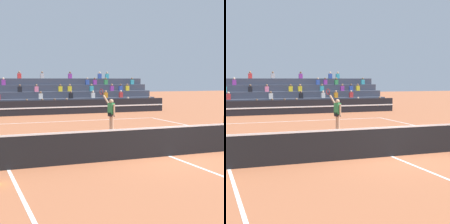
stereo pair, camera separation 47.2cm
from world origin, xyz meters
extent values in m
plane|color=#AD603D|center=(0.00, 0.00, 0.00)|extent=(120.00, 120.00, 0.00)
cube|color=white|center=(0.00, 11.90, 0.00)|extent=(11.00, 0.10, 0.01)
cube|color=white|center=(-5.50, 0.00, 0.00)|extent=(0.10, 23.80, 0.01)
cube|color=white|center=(0.00, 6.43, 0.00)|extent=(8.25, 0.10, 0.01)
cube|color=white|center=(0.00, 0.00, 0.00)|extent=(0.10, 12.85, 0.01)
cube|color=black|center=(0.00, 0.00, 0.50)|extent=(11.90, 0.02, 1.00)
cube|color=white|center=(0.00, 0.00, 1.03)|extent=(11.90, 0.04, 0.06)
cube|color=black|center=(0.00, 16.70, 0.55)|extent=(18.00, 0.24, 1.10)
cube|color=white|center=(0.00, 16.57, 0.55)|extent=(18.00, 0.02, 0.10)
cube|color=#383D4C|center=(0.00, 17.97, 0.28)|extent=(18.48, 0.95, 0.55)
cube|color=#B2B2B7|center=(-0.98, 17.80, 0.77)|extent=(0.32, 0.22, 0.44)
sphere|color=brown|center=(-0.98, 17.80, 1.09)|extent=(0.18, 0.18, 0.18)
cube|color=silver|center=(-0.01, 17.80, 0.77)|extent=(0.32, 0.22, 0.44)
sphere|color=brown|center=(-0.01, 17.80, 1.09)|extent=(0.18, 0.18, 0.18)
cube|color=#2D4CA5|center=(6.34, 17.80, 0.77)|extent=(0.32, 0.22, 0.44)
sphere|color=beige|center=(6.34, 17.80, 1.09)|extent=(0.18, 0.18, 0.18)
cube|color=silver|center=(8.39, 17.80, 0.77)|extent=(0.32, 0.22, 0.44)
sphere|color=#9E7051|center=(8.39, 17.80, 1.09)|extent=(0.18, 0.18, 0.18)
cube|color=black|center=(-2.19, 17.80, 0.77)|extent=(0.32, 0.22, 0.44)
sphere|color=brown|center=(-2.19, 17.80, 1.09)|extent=(0.18, 0.18, 0.18)
cube|color=#B2B2B7|center=(0.97, 17.80, 0.77)|extent=(0.32, 0.22, 0.44)
sphere|color=#9E7051|center=(0.97, 17.80, 1.09)|extent=(0.18, 0.18, 0.18)
cube|color=#383D4C|center=(0.00, 18.92, 0.55)|extent=(18.48, 0.95, 1.10)
cube|color=silver|center=(3.52, 18.75, 1.32)|extent=(0.32, 0.22, 0.44)
sphere|color=beige|center=(3.52, 18.75, 1.64)|extent=(0.18, 0.18, 0.18)
cube|color=orange|center=(4.68, 18.75, 1.32)|extent=(0.32, 0.22, 0.44)
sphere|color=tan|center=(4.68, 18.75, 1.64)|extent=(0.18, 0.18, 0.18)
cube|color=silver|center=(-0.93, 18.75, 1.32)|extent=(0.32, 0.22, 0.44)
sphere|color=brown|center=(-0.93, 18.75, 1.64)|extent=(0.18, 0.18, 0.18)
cube|color=red|center=(6.09, 18.75, 1.32)|extent=(0.32, 0.22, 0.44)
sphere|color=beige|center=(6.09, 18.75, 1.64)|extent=(0.18, 0.18, 0.18)
cube|color=red|center=(-4.22, 18.75, 1.32)|extent=(0.32, 0.22, 0.44)
sphere|color=beige|center=(-4.22, 18.75, 1.64)|extent=(0.18, 0.18, 0.18)
cube|color=black|center=(1.58, 18.75, 1.32)|extent=(0.32, 0.22, 0.44)
sphere|color=brown|center=(1.58, 18.75, 1.64)|extent=(0.18, 0.18, 0.18)
cube|color=#383D4C|center=(0.00, 19.87, 0.83)|extent=(18.48, 0.95, 1.65)
cube|color=pink|center=(-1.08, 19.70, 1.87)|extent=(0.32, 0.22, 0.44)
sphere|color=brown|center=(-1.08, 19.70, 2.19)|extent=(0.18, 0.18, 0.18)
cube|color=yellow|center=(1.74, 19.70, 1.87)|extent=(0.32, 0.22, 0.44)
sphere|color=#9E7051|center=(1.74, 19.70, 2.19)|extent=(0.18, 0.18, 0.18)
cube|color=black|center=(-2.43, 19.70, 1.87)|extent=(0.32, 0.22, 0.44)
sphere|color=brown|center=(-2.43, 19.70, 2.19)|extent=(0.18, 0.18, 0.18)
cube|color=purple|center=(5.62, 19.70, 1.87)|extent=(0.32, 0.22, 0.44)
sphere|color=#9E7051|center=(5.62, 19.70, 2.19)|extent=(0.18, 0.18, 0.18)
cube|color=yellow|center=(0.93, 19.70, 1.87)|extent=(0.32, 0.22, 0.44)
sphere|color=brown|center=(0.93, 19.70, 2.19)|extent=(0.18, 0.18, 0.18)
cube|color=teal|center=(3.71, 19.70, 1.87)|extent=(0.32, 0.22, 0.44)
sphere|color=#9E7051|center=(3.71, 19.70, 2.19)|extent=(0.18, 0.18, 0.18)
cube|color=#2D4CA5|center=(6.47, 19.70, 1.87)|extent=(0.32, 0.22, 0.44)
sphere|color=brown|center=(6.47, 19.70, 2.19)|extent=(0.18, 0.18, 0.18)
cube|color=yellow|center=(7.12, 19.70, 1.87)|extent=(0.32, 0.22, 0.44)
sphere|color=brown|center=(7.12, 19.70, 2.19)|extent=(0.18, 0.18, 0.18)
cube|color=#383D4C|center=(0.00, 20.82, 1.10)|extent=(18.48, 0.95, 2.20)
cube|color=teal|center=(8.04, 20.65, 2.42)|extent=(0.32, 0.22, 0.44)
sphere|color=brown|center=(8.04, 20.65, 2.74)|extent=(0.18, 0.18, 0.18)
cube|color=purple|center=(-3.61, 20.65, 2.42)|extent=(0.32, 0.22, 0.44)
sphere|color=beige|center=(-3.61, 20.65, 2.74)|extent=(0.18, 0.18, 0.18)
cube|color=#2D4CA5|center=(3.63, 20.65, 2.42)|extent=(0.32, 0.22, 0.44)
sphere|color=tan|center=(3.63, 20.65, 2.74)|extent=(0.18, 0.18, 0.18)
cube|color=purple|center=(4.34, 20.65, 2.42)|extent=(0.32, 0.22, 0.44)
sphere|color=brown|center=(4.34, 20.65, 2.74)|extent=(0.18, 0.18, 0.18)
cube|color=#338C4C|center=(5.40, 20.65, 2.42)|extent=(0.32, 0.22, 0.44)
sphere|color=brown|center=(5.40, 20.65, 2.74)|extent=(0.18, 0.18, 0.18)
cube|color=#383D4C|center=(0.00, 21.77, 1.38)|extent=(18.48, 0.95, 2.75)
cube|color=#2D4CA5|center=(5.15, 21.60, 2.97)|extent=(0.32, 0.22, 0.44)
sphere|color=beige|center=(5.15, 21.60, 3.29)|extent=(0.18, 0.18, 0.18)
cube|color=teal|center=(5.88, 21.60, 2.97)|extent=(0.32, 0.22, 0.44)
sphere|color=tan|center=(5.88, 21.60, 3.29)|extent=(0.18, 0.18, 0.18)
cube|color=red|center=(-2.19, 21.60, 2.97)|extent=(0.32, 0.22, 0.44)
sphere|color=#9E7051|center=(-2.19, 21.60, 3.29)|extent=(0.18, 0.18, 0.18)
cube|color=purple|center=(2.30, 21.60, 2.97)|extent=(0.32, 0.22, 0.44)
sphere|color=brown|center=(2.30, 21.60, 3.29)|extent=(0.18, 0.18, 0.18)
cube|color=#B2B2B7|center=(-0.22, 21.60, 2.97)|extent=(0.32, 0.22, 0.44)
sphere|color=brown|center=(-0.22, 21.60, 3.29)|extent=(0.18, 0.18, 0.18)
cylinder|color=tan|center=(0.17, 5.90, 0.45)|extent=(0.14, 0.14, 0.90)
cylinder|color=tan|center=(0.20, 6.13, 0.45)|extent=(0.14, 0.14, 0.90)
cube|color=black|center=(0.17, 6.00, 0.94)|extent=(0.27, 0.36, 0.20)
cube|color=#338C4C|center=(0.17, 6.00, 1.24)|extent=(0.28, 0.40, 0.56)
sphere|color=tan|center=(0.17, 6.00, 1.60)|extent=(0.22, 0.22, 0.22)
cube|color=white|center=(0.14, 5.89, 0.04)|extent=(0.28, 0.18, 0.09)
cube|color=white|center=(0.16, 6.12, 0.04)|extent=(0.28, 0.18, 0.09)
cylinder|color=tan|center=(0.23, 5.77, 1.18)|extent=(0.09, 0.09, 0.56)
cylinder|color=tan|center=(0.06, 6.42, 1.66)|extent=(0.21, 0.51, 0.47)
cylinder|color=black|center=(-0.02, 6.71, 1.94)|extent=(0.08, 0.19, 0.17)
torus|color=#B21E1E|center=(-0.05, 6.83, 2.06)|extent=(0.14, 0.43, 0.44)
sphere|color=#C6DB33|center=(-1.42, 5.79, 0.03)|extent=(0.07, 0.07, 0.07)
camera|label=1|loc=(-6.66, -11.35, 2.72)|focal=60.00mm
camera|label=2|loc=(-6.22, -11.51, 2.72)|focal=60.00mm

